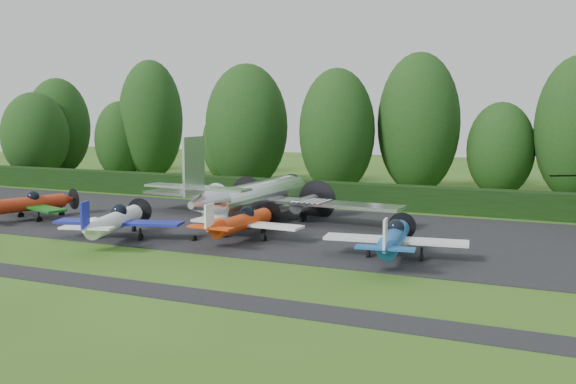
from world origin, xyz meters
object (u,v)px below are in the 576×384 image
at_px(transport_plane, 256,196).
at_px(light_plane_blue, 394,238).
at_px(light_plane_red, 25,204).
at_px(light_plane_white, 115,221).
at_px(light_plane_orange, 242,222).

xyz_separation_m(transport_plane, light_plane_blue, (12.02, -7.68, -0.63)).
distance_m(light_plane_red, light_plane_white, 11.17).
relative_size(transport_plane, light_plane_white, 2.47).
bearing_deg(light_plane_red, light_plane_blue, -21.99).
distance_m(light_plane_white, light_plane_orange, 7.78).
distance_m(transport_plane, light_plane_white, 10.68).
height_order(transport_plane, light_plane_red, transport_plane).
relative_size(light_plane_red, light_plane_blue, 0.99).
xyz_separation_m(transport_plane, light_plane_red, (-15.63, -6.18, -0.64)).
height_order(transport_plane, light_plane_blue, transport_plane).
height_order(light_plane_red, light_plane_white, light_plane_white).
relative_size(light_plane_red, light_plane_white, 0.95).
bearing_deg(light_plane_red, light_plane_white, -35.90).
distance_m(transport_plane, light_plane_red, 16.82).
bearing_deg(transport_plane, light_plane_red, -161.86).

